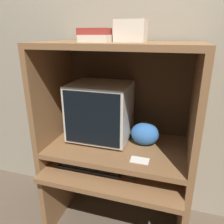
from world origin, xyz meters
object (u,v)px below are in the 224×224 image
at_px(keyboard, 91,167).
at_px(mouse, 132,176).
at_px(crt_monitor, 100,111).
at_px(book_stack, 95,35).
at_px(storage_box, 131,31).
at_px(snack_bag, 145,134).

relative_size(keyboard, mouse, 6.74).
bearing_deg(crt_monitor, mouse, -37.56).
relative_size(mouse, book_stack, 0.36).
height_order(crt_monitor, storage_box, storage_box).
bearing_deg(storage_box, book_stack, -152.82).
distance_m(mouse, storage_box, 0.93).
bearing_deg(mouse, storage_box, 112.55).
bearing_deg(mouse, crt_monitor, 142.44).
height_order(keyboard, book_stack, book_stack).
bearing_deg(book_stack, snack_bag, 26.23).
bearing_deg(book_stack, keyboard, -120.91).
xyz_separation_m(keyboard, book_stack, (0.04, 0.06, 0.89)).
height_order(mouse, book_stack, book_stack).
bearing_deg(crt_monitor, book_stack, -78.05).
bearing_deg(crt_monitor, snack_bag, -0.22).
xyz_separation_m(snack_bag, book_stack, (-0.31, -0.15, 0.68)).
height_order(snack_bag, storage_box, storage_box).
distance_m(crt_monitor, mouse, 0.52).
distance_m(crt_monitor, snack_bag, 0.37).
relative_size(snack_bag, book_stack, 1.08).
relative_size(keyboard, storage_box, 2.51).
bearing_deg(keyboard, crt_monitor, 89.09).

